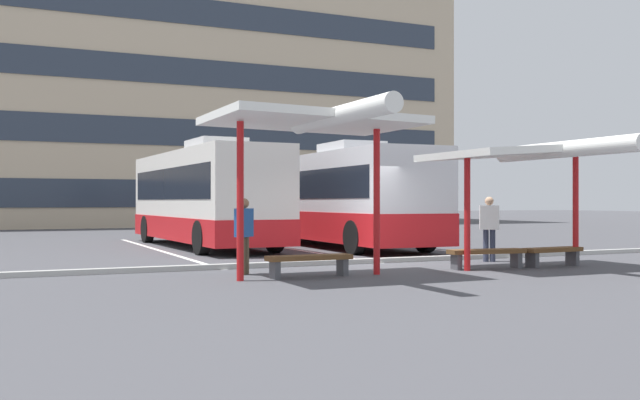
% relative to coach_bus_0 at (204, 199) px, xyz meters
% --- Properties ---
extents(ground_plane, '(160.00, 160.00, 0.00)m').
position_rel_coach_bus_0_xyz_m(ground_plane, '(2.31, -7.96, -1.64)').
color(ground_plane, '#47474C').
extents(terminal_building, '(41.55, 14.53, 24.59)m').
position_rel_coach_bus_0_xyz_m(terminal_building, '(2.33, 25.80, 9.28)').
color(terminal_building, '#C6B293').
rests_on(terminal_building, ground).
extents(coach_bus_0, '(2.80, 10.28, 3.55)m').
position_rel_coach_bus_0_xyz_m(coach_bus_0, '(0.00, 0.00, 0.00)').
color(coach_bus_0, silver).
rests_on(coach_bus_0, ground).
extents(coach_bus_1, '(2.88, 11.61, 3.48)m').
position_rel_coach_bus_0_xyz_m(coach_bus_1, '(4.30, -1.12, -0.05)').
color(coach_bus_1, silver).
rests_on(coach_bus_1, ground).
extents(lane_stripe_0, '(0.16, 14.00, 0.01)m').
position_rel_coach_bus_0_xyz_m(lane_stripe_0, '(-1.74, -1.13, -1.63)').
color(lane_stripe_0, white).
rests_on(lane_stripe_0, ground).
extents(lane_stripe_1, '(0.16, 14.00, 0.01)m').
position_rel_coach_bus_0_xyz_m(lane_stripe_1, '(2.31, -1.13, -1.63)').
color(lane_stripe_1, white).
rests_on(lane_stripe_1, ground).
extents(lane_stripe_2, '(0.16, 14.00, 0.01)m').
position_rel_coach_bus_0_xyz_m(lane_stripe_2, '(6.35, -1.13, -1.63)').
color(lane_stripe_2, white).
rests_on(lane_stripe_2, ground).
extents(waiting_shelter_0, '(4.03, 4.80, 3.34)m').
position_rel_coach_bus_0_xyz_m(waiting_shelter_0, '(-0.61, -10.69, 1.47)').
color(waiting_shelter_0, red).
rests_on(waiting_shelter_0, ground).
extents(bench_0, '(1.82, 0.44, 0.45)m').
position_rel_coach_bus_0_xyz_m(bench_0, '(-0.61, -10.31, -1.30)').
color(bench_0, brown).
rests_on(bench_0, ground).
extents(waiting_shelter_1, '(4.17, 4.85, 2.92)m').
position_rel_coach_bus_0_xyz_m(waiting_shelter_1, '(4.72, -10.81, 1.00)').
color(waiting_shelter_1, red).
rests_on(waiting_shelter_1, ground).
extents(bench_1, '(1.89, 0.64, 0.45)m').
position_rel_coach_bus_0_xyz_m(bench_1, '(3.82, -10.34, -1.30)').
color(bench_1, brown).
rests_on(bench_1, ground).
extents(bench_2, '(1.64, 0.53, 0.45)m').
position_rel_coach_bus_0_xyz_m(bench_2, '(5.62, -10.50, -1.30)').
color(bench_2, brown).
rests_on(bench_2, ground).
extents(platform_kerb, '(44.00, 0.24, 0.12)m').
position_rel_coach_bus_0_xyz_m(platform_kerb, '(2.31, -7.95, -1.58)').
color(platform_kerb, '#ADADA8').
rests_on(platform_kerb, ground).
extents(waiting_passenger_0, '(0.52, 0.44, 1.67)m').
position_rel_coach_bus_0_xyz_m(waiting_passenger_0, '(5.08, -8.80, -0.68)').
color(waiting_passenger_0, '#33384C').
rests_on(waiting_passenger_0, ground).
extents(waiting_passenger_1, '(0.49, 0.48, 1.62)m').
position_rel_coach_bus_0_xyz_m(waiting_passenger_1, '(-1.67, -9.29, -0.71)').
color(waiting_passenger_1, brown).
rests_on(waiting_passenger_1, ground).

